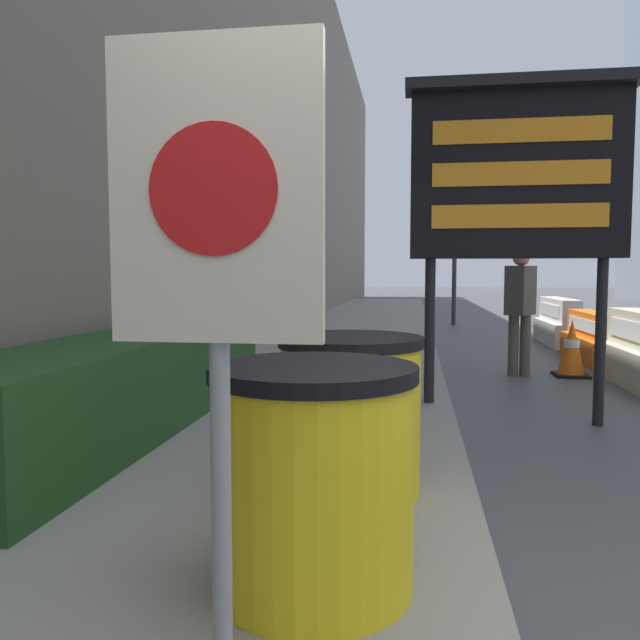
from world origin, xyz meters
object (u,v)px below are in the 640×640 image
object	(u,v)px
barrel_drum_middle	(350,414)
warning_sign	(216,243)
pedestrian_worker	(520,301)
jersey_barrier_orange_near	(594,340)
traffic_cone_near	(572,348)
message_board	(517,174)
traffic_light_near_curb	(456,207)
barrel_drum_foreground	(313,476)
jersey_barrier_white	(559,324)

from	to	relation	value
barrel_drum_middle	warning_sign	xyz separation A→B (m)	(-0.20, -1.81, 0.90)
barrel_drum_middle	pedestrian_worker	distance (m)	5.71
jersey_barrier_orange_near	traffic_cone_near	world-z (taller)	traffic_cone_near
pedestrian_worker	message_board	bearing A→B (deg)	-158.98
message_board	traffic_light_near_curb	size ratio (longest dim) A/B	0.72
barrel_drum_foreground	barrel_drum_middle	bearing A→B (deg)	88.09
barrel_drum_foreground	barrel_drum_middle	world-z (taller)	same
barrel_drum_foreground	jersey_barrier_white	bearing A→B (deg)	72.80
jersey_barrier_white	traffic_cone_near	xyz separation A→B (m)	(-0.73, -4.07, -0.01)
message_board	jersey_barrier_white	bearing A→B (deg)	74.27
warning_sign	traffic_light_near_curb	xyz separation A→B (m)	(1.66, 15.62, 1.69)
jersey_barrier_white	barrel_drum_middle	bearing A→B (deg)	-108.88
message_board	pedestrian_worker	distance (m)	3.15
warning_sign	jersey_barrier_orange_near	world-z (taller)	warning_sign
barrel_drum_middle	warning_sign	world-z (taller)	warning_sign
warning_sign	message_board	xyz separation A→B (m)	(1.50, 4.38, 0.83)
barrel_drum_foreground	jersey_barrier_orange_near	size ratio (longest dim) A/B	0.44
barrel_drum_foreground	pedestrian_worker	size ratio (longest dim) A/B	0.51
barrel_drum_foreground	pedestrian_worker	bearing A→B (deg)	74.12
barrel_drum_foreground	traffic_light_near_curb	size ratio (longest dim) A/B	0.20
traffic_light_near_curb	pedestrian_worker	world-z (taller)	traffic_light_near_curb
barrel_drum_middle	traffic_cone_near	size ratio (longest dim) A/B	1.14
barrel_drum_foreground	traffic_light_near_curb	bearing A→B (deg)	84.29
barrel_drum_foreground	traffic_cone_near	xyz separation A→B (m)	(2.56, 6.55, -0.23)
message_board	jersey_barrier_white	size ratio (longest dim) A/B	1.53
barrel_drum_foreground	pedestrian_worker	xyz separation A→B (m)	(1.85, 6.51, 0.42)
jersey_barrier_white	traffic_light_near_curb	world-z (taller)	traffic_light_near_curb
warning_sign	barrel_drum_foreground	bearing A→B (deg)	76.56
jersey_barrier_orange_near	traffic_light_near_curb	world-z (taller)	traffic_light_near_curb
traffic_light_near_curb	warning_sign	bearing A→B (deg)	-96.05
barrel_drum_foreground	jersey_barrier_orange_near	xyz separation A→B (m)	(3.29, 8.14, -0.27)
message_board	jersey_barrier_orange_near	distance (m)	5.26
traffic_light_near_curb	jersey_barrier_orange_near	bearing A→B (deg)	-75.16
jersey_barrier_white	pedestrian_worker	size ratio (longest dim) A/B	1.19
jersey_barrier_white	traffic_light_near_curb	xyz separation A→B (m)	(-1.80, 4.30, 2.81)
barrel_drum_foreground	jersey_barrier_white	xyz separation A→B (m)	(3.29, 10.62, -0.22)
message_board	traffic_cone_near	distance (m)	3.68
warning_sign	traffic_light_near_curb	world-z (taller)	traffic_light_near_curb
barrel_drum_middle	pedestrian_worker	xyz separation A→B (m)	(1.82, 5.40, 0.42)
barrel_drum_foreground	warning_sign	xyz separation A→B (m)	(-0.17, -0.69, 0.90)
message_board	jersey_barrier_orange_near	xyz separation A→B (m)	(1.95, 4.45, -2.00)
jersey_barrier_orange_near	jersey_barrier_white	world-z (taller)	jersey_barrier_white
jersey_barrier_white	traffic_cone_near	size ratio (longest dim) A/B	2.64
barrel_drum_middle	pedestrian_worker	bearing A→B (deg)	71.40
warning_sign	barrel_drum_middle	bearing A→B (deg)	83.62
barrel_drum_foreground	warning_sign	size ratio (longest dim) A/B	0.47
message_board	jersey_barrier_white	world-z (taller)	message_board
jersey_barrier_white	traffic_light_near_curb	size ratio (longest dim) A/B	0.47
traffic_cone_near	traffic_light_near_curb	distance (m)	8.90
barrel_drum_middle	jersey_barrier_white	distance (m)	10.05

